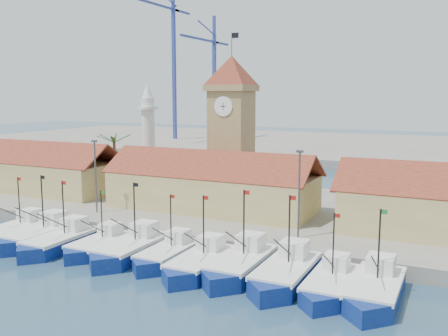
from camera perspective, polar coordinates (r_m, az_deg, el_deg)
The scene contains 22 objects.
ground at distance 48.54m, azimuth -12.41°, elevation -11.08°, with size 400.00×400.00×0.00m, color navy.
quay at distance 68.03m, azimuth 0.13°, elevation -4.59°, with size 140.00×32.00×1.50m, color gray.
terminal at distance 149.35m, azimuth 14.52°, elevation 2.33°, with size 240.00×80.00×2.00m, color gray.
boat_0 at distance 61.29m, azimuth -22.82°, elevation -6.71°, with size 3.49×9.55×7.22m.
boat_1 at distance 58.02m, azimuth -20.55°, elevation -7.36°, with size 3.78×10.35×7.83m.
boat_2 at distance 55.05m, azimuth -18.39°, elevation -8.12°, with size 3.66×10.02×7.58m.
boat_3 at distance 53.11m, azimuth -14.26°, elevation -8.65°, with size 3.22×8.83×6.68m.
boat_4 at distance 50.65m, azimuth -10.73°, elevation -9.23°, with size 3.80×10.42×7.88m.
boat_5 at distance 48.83m, azimuth -6.56°, elevation -9.93°, with size 3.34×9.16×6.93m.
boat_6 at distance 46.03m, azimuth -2.86°, elevation -10.97°, with size 3.57×9.78×7.40m.
boat_7 at distance 45.40m, azimuth 1.76°, elevation -11.16°, with size 3.88×10.62×8.04m.
boat_8 at distance 43.60m, azimuth 6.96°, elevation -12.06°, with size 3.87×10.59×8.02m.
boat_9 at distance 42.17m, azimuth 11.98°, elevation -13.07°, with size 3.36×9.19×6.96m.
boat_10 at distance 41.70m, azimuth 16.89°, elevation -13.40°, with size 3.68×10.09×7.63m.
hall_left at distance 83.25m, azimuth -21.43°, elevation -0.51°, with size 31.20×10.13×7.61m.
hall_center at distance 63.85m, azimuth -1.41°, elevation -2.48°, with size 27.04×10.13×7.61m.
clock_tower at distance 68.22m, azimuth 0.86°, elevation 4.97°, with size 5.80×5.80×22.70m.
minaret at distance 77.54m, azimuth -8.64°, elevation 3.63°, with size 3.00×3.00×16.30m.
palm_tree at distance 79.23m, azimuth -12.39°, elevation 1.10°, with size 5.60×5.03×8.39m.
lamp_posts at distance 56.27m, azimuth -4.68°, elevation -1.41°, with size 80.70×0.25×9.03m.
crane_blue_far at distance 160.17m, azimuth -6.13°, elevation 13.06°, with size 1.00×37.79×48.34m.
crane_blue_near at distance 160.16m, azimuth -1.32°, elevation 10.95°, with size 1.00×30.80×38.49m.
Camera 1 is at (28.58, -35.82, 16.00)m, focal length 40.00 mm.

